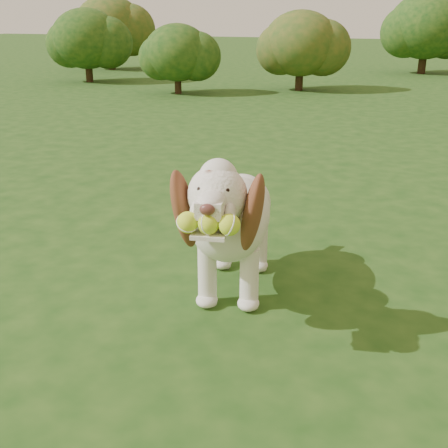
% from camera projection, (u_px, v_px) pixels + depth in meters
% --- Properties ---
extents(ground, '(80.00, 80.00, 0.00)m').
position_uv_depth(ground, '(229.00, 305.00, 2.94)').
color(ground, '#193F12').
rests_on(ground, ground).
extents(dog, '(0.65, 1.30, 0.85)m').
position_uv_depth(dog, '(232.00, 215.00, 2.90)').
color(dog, white).
rests_on(dog, ground).
extents(shrub_a, '(1.27, 1.27, 1.32)m').
position_uv_depth(shrub_a, '(177.00, 53.00, 10.80)').
color(shrub_a, '#382314').
rests_on(shrub_a, ground).
extents(shrub_b, '(1.51, 1.51, 1.57)m').
position_uv_depth(shrub_b, '(301.00, 44.00, 11.24)').
color(shrub_b, '#382314').
rests_on(shrub_b, ground).
extents(shrub_e, '(1.57, 1.57, 1.63)m').
position_uv_depth(shrub_e, '(86.00, 39.00, 12.74)').
color(shrub_e, '#382314').
rests_on(shrub_e, ground).
extents(shrub_g, '(1.94, 1.94, 2.01)m').
position_uv_depth(shrub_g, '(109.00, 26.00, 15.81)').
color(shrub_g, '#382314').
rests_on(shrub_g, ground).
extents(shrub_i, '(1.98, 1.98, 2.05)m').
position_uv_depth(shrub_i, '(427.00, 26.00, 14.58)').
color(shrub_i, '#382314').
rests_on(shrub_i, ground).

